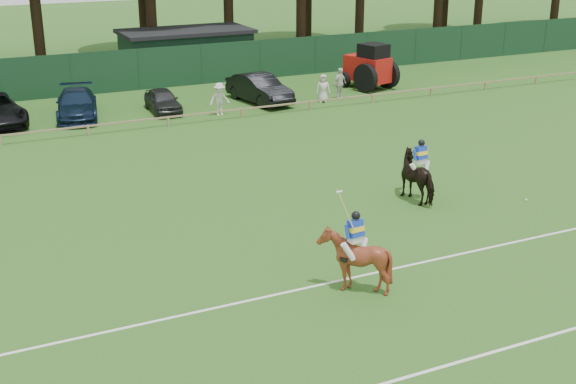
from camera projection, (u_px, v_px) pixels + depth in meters
ground at (316, 269)px, 23.01m from camera, size 160.00×160.00×0.00m
horse_dark at (419, 177)px, 28.33m from camera, size 1.16×2.20×1.79m
horse_chestnut at (354, 260)px, 21.41m from camera, size 1.70×1.86×1.85m
sedan_navy at (77, 104)px, 40.02m from camera, size 2.98×5.30×1.45m
hatch_grey at (163, 100)px, 41.30m from camera, size 1.65×3.72×1.25m
estate_black at (260, 89)px, 43.33m from camera, size 2.45×5.04×1.59m
spectator_left at (220, 99)px, 40.54m from camera, size 1.12×0.65×1.73m
spectator_mid at (340, 84)px, 44.10m from camera, size 1.15×0.78×1.81m
spectator_right at (323, 88)px, 43.42m from camera, size 0.89×0.71×1.59m
rider_dark at (421, 157)px, 28.06m from camera, size 0.94×0.41×1.41m
rider_chestnut at (355, 233)px, 21.13m from camera, size 0.95×0.55×2.05m
polo_ball at (526, 200)px, 28.48m from camera, size 0.09×0.09×0.09m
pitch_lines at (378, 321)px, 20.04m from camera, size 60.00×5.10×0.01m
pitch_rail at (149, 120)px, 38.15m from camera, size 62.10×0.10×0.50m
perimeter_fence at (106, 72)px, 45.52m from camera, size 92.08×0.08×2.50m
utility_shed at (186, 52)px, 50.40m from camera, size 8.40×4.40×3.04m
tree_row at (109, 68)px, 53.54m from camera, size 96.00×12.00×21.00m
tractor at (370, 67)px, 46.67m from camera, size 2.94×3.72×2.76m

